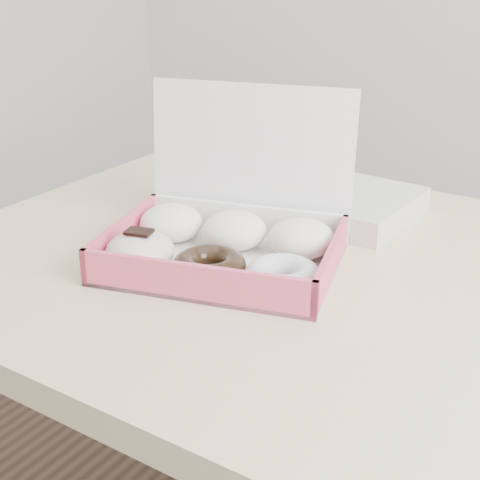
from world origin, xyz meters
The scene contains 3 objects.
table centered at (0.00, 0.00, 0.67)m, with size 1.20×0.80×0.75m.
donut_box centered at (-0.16, -0.05, 0.79)m, with size 0.37×0.33×0.23m.
newspapers centered at (-0.12, 0.20, 0.77)m, with size 0.26×0.20×0.04m, color silver.
Camera 1 is at (0.31, -0.77, 1.15)m, focal length 50.00 mm.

